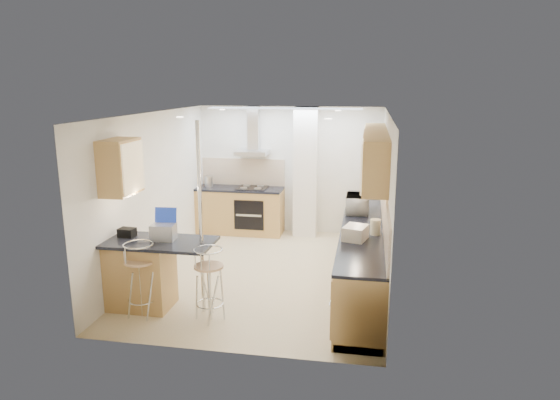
% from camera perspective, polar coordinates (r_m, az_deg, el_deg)
% --- Properties ---
extents(ground, '(4.80, 4.80, 0.00)m').
position_cam_1_polar(ground, '(7.98, -1.65, -8.39)').
color(ground, '#D0BF8A').
rests_on(ground, ground).
extents(room_shell, '(3.64, 4.84, 2.51)m').
position_cam_1_polar(room_shell, '(7.85, 1.15, 2.98)').
color(room_shell, white).
rests_on(room_shell, ground).
extents(right_counter, '(0.63, 4.40, 0.92)m').
position_cam_1_polar(right_counter, '(7.67, 9.42, -5.80)').
color(right_counter, tan).
rests_on(right_counter, ground).
extents(back_counter, '(1.70, 0.63, 0.92)m').
position_cam_1_polar(back_counter, '(9.99, -4.56, -1.17)').
color(back_counter, tan).
rests_on(back_counter, ground).
extents(peninsula, '(1.47, 0.72, 0.94)m').
position_cam_1_polar(peninsula, '(6.84, -13.58, -8.26)').
color(peninsula, tan).
rests_on(peninsula, ground).
extents(microwave, '(0.36, 0.52, 0.29)m').
position_cam_1_polar(microwave, '(8.01, 8.86, -0.46)').
color(microwave, silver).
rests_on(microwave, right_counter).
extents(laptop, '(0.32, 0.25, 0.21)m').
position_cam_1_polar(laptop, '(6.68, -13.18, -3.59)').
color(laptop, '#A6A8AE').
rests_on(laptop, peninsula).
extents(bag, '(0.22, 0.17, 0.12)m').
position_cam_1_polar(bag, '(6.96, -17.08, -3.56)').
color(bag, black).
rests_on(bag, peninsula).
extents(bar_stool_near, '(0.51, 0.51, 0.98)m').
position_cam_1_polar(bar_stool_near, '(6.68, -15.64, -8.76)').
color(bar_stool_near, tan).
rests_on(bar_stool_near, ground).
extents(bar_stool_end, '(0.46, 0.46, 0.95)m').
position_cam_1_polar(bar_stool_end, '(6.40, -8.08, -9.52)').
color(bar_stool_end, tan).
rests_on(bar_stool_end, ground).
extents(jar_a, '(0.12, 0.12, 0.19)m').
position_cam_1_polar(jar_a, '(8.44, 9.56, -0.12)').
color(jar_a, beige).
rests_on(jar_a, right_counter).
extents(jar_b, '(0.14, 0.14, 0.13)m').
position_cam_1_polar(jar_b, '(7.88, 9.20, -1.29)').
color(jar_b, beige).
rests_on(jar_b, right_counter).
extents(jar_c, '(0.15, 0.15, 0.21)m').
position_cam_1_polar(jar_c, '(6.92, 10.83, -3.05)').
color(jar_c, '#B6B291').
rests_on(jar_c, right_counter).
extents(jar_d, '(0.13, 0.13, 0.13)m').
position_cam_1_polar(jar_d, '(6.76, 9.17, -3.73)').
color(jar_d, silver).
rests_on(jar_d, right_counter).
extents(bread_bin, '(0.36, 0.41, 0.18)m').
position_cam_1_polar(bread_bin, '(6.66, 8.61, -3.73)').
color(bread_bin, beige).
rests_on(bread_bin, right_counter).
extents(kettle, '(0.16, 0.16, 0.21)m').
position_cam_1_polar(kettle, '(10.07, -8.16, 2.15)').
color(kettle, silver).
rests_on(kettle, back_counter).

